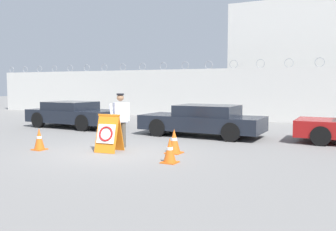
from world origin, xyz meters
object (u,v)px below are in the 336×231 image
object	(u,v)px
traffic_cone_near	(170,151)
traffic_cone_far	(174,141)
security_guard	(120,118)
parked_car_front_coupe	(73,114)
parked_car_rear_sedan	(203,120)
barricade_sign	(109,133)
traffic_cone_mid	(39,139)

from	to	relation	value
traffic_cone_near	traffic_cone_far	xyz separation A→B (m)	(-0.49, 1.23, 0.04)
security_guard	parked_car_front_coupe	bearing A→B (deg)	-85.49
parked_car_front_coupe	parked_car_rear_sedan	xyz separation A→B (m)	(6.39, 0.01, -0.00)
traffic_cone_near	parked_car_rear_sedan	size ratio (longest dim) A/B	0.14
barricade_sign	parked_car_front_coupe	world-z (taller)	parked_car_front_coupe
parked_car_front_coupe	traffic_cone_far	bearing A→B (deg)	-26.32
traffic_cone_mid	traffic_cone_far	distance (m)	4.09
parked_car_front_coupe	traffic_cone_mid	bearing A→B (deg)	-56.76
barricade_sign	parked_car_front_coupe	distance (m)	6.77
traffic_cone_far	parked_car_rear_sedan	world-z (taller)	parked_car_rear_sedan
security_guard	traffic_cone_near	xyz separation A→B (m)	(2.43, -1.34, -0.62)
traffic_cone_near	parked_car_rear_sedan	distance (m)	5.02
traffic_cone_mid	parked_car_front_coupe	bearing A→B (deg)	122.08
security_guard	traffic_cone_mid	size ratio (longest dim) A/B	2.56
traffic_cone_near	parked_car_front_coupe	bearing A→B (deg)	147.00
barricade_sign	traffic_cone_far	distance (m)	1.94
security_guard	traffic_cone_far	xyz separation A→B (m)	(1.93, -0.11, -0.58)
traffic_cone_near	traffic_cone_mid	bearing A→B (deg)	-177.74
traffic_cone_near	parked_car_rear_sedan	bearing A→B (deg)	102.78
barricade_sign	parked_car_front_coupe	bearing A→B (deg)	133.04
traffic_cone_near	traffic_cone_mid	xyz separation A→B (m)	(-4.34, -0.17, 0.01)
barricade_sign	traffic_cone_near	distance (m)	2.38
barricade_sign	traffic_cone_mid	size ratio (longest dim) A/B	1.67
traffic_cone_mid	traffic_cone_far	size ratio (longest dim) A/B	0.93
security_guard	traffic_cone_mid	distance (m)	2.51
parked_car_front_coupe	security_guard	bearing A→B (deg)	-33.69
traffic_cone_mid	parked_car_rear_sedan	xyz separation A→B (m)	(3.23, 5.06, 0.28)
barricade_sign	traffic_cone_far	world-z (taller)	barricade_sign
traffic_cone_far	traffic_cone_mid	bearing A→B (deg)	-160.03
security_guard	traffic_cone_near	bearing A→B (deg)	100.48
traffic_cone_mid	parked_car_front_coupe	world-z (taller)	parked_car_front_coupe
security_guard	parked_car_rear_sedan	xyz separation A→B (m)	(1.32, 3.55, -0.33)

